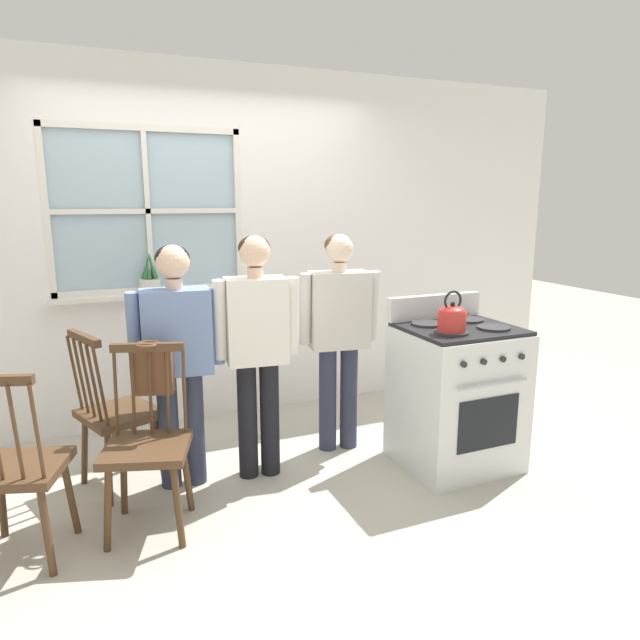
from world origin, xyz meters
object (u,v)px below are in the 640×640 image
at_px(person_elderly_left, 177,345).
at_px(person_teen_center, 257,337).
at_px(chair_near_wall, 16,471).
at_px(potted_plant, 150,280).
at_px(person_adult_right, 339,324).
at_px(chair_by_window, 148,447).
at_px(chair_center_cluster, 116,415).
at_px(kettle, 452,317).
at_px(stove, 456,394).
at_px(handbag, 152,369).

xyz_separation_m(person_elderly_left, person_teen_center, (0.46, -0.07, 0.02)).
distance_m(chair_near_wall, potted_plant, 1.78).
xyz_separation_m(person_adult_right, potted_plant, (-1.11, 0.89, 0.24)).
distance_m(chair_by_window, person_adult_right, 1.49).
distance_m(chair_center_cluster, person_elderly_left, 0.57).
bearing_deg(potted_plant, chair_by_window, -98.96).
height_order(kettle, potted_plant, potted_plant).
distance_m(chair_center_cluster, person_teen_center, 0.96).
bearing_deg(stove, chair_center_cluster, 165.42).
xyz_separation_m(chair_near_wall, potted_plant, (0.83, 1.43, 0.68)).
distance_m(chair_near_wall, handbag, 0.80).
bearing_deg(person_elderly_left, potted_plant, 96.20).
distance_m(person_adult_right, stove, 0.89).
bearing_deg(person_teen_center, potted_plant, 121.56).
bearing_deg(potted_plant, person_adult_right, -38.63).
bearing_deg(stove, chair_near_wall, -179.27).
relative_size(chair_near_wall, handbag, 3.18).
relative_size(chair_by_window, kettle, 3.96).
bearing_deg(person_adult_right, person_elderly_left, -166.01).
bearing_deg(stove, chair_by_window, -179.89).
height_order(chair_by_window, person_elderly_left, person_elderly_left).
bearing_deg(handbag, stove, -6.71).
xyz_separation_m(person_elderly_left, person_adult_right, (1.09, 0.10, 0.01)).
distance_m(chair_by_window, stove, 1.94).
xyz_separation_m(person_elderly_left, potted_plant, (-0.02, 0.99, 0.25)).
bearing_deg(chair_near_wall, person_elderly_left, -134.27).
xyz_separation_m(chair_by_window, chair_center_cluster, (-0.12, 0.54, 0.00)).
xyz_separation_m(person_elderly_left, handbag, (-0.17, -0.19, -0.07)).
xyz_separation_m(person_teen_center, stove, (1.23, -0.34, -0.42)).
xyz_separation_m(person_teen_center, kettle, (1.07, -0.47, 0.13)).
bearing_deg(chair_by_window, handbag, 90.00).
relative_size(chair_center_cluster, handbag, 3.18).
xyz_separation_m(kettle, handbag, (-1.71, 0.35, -0.22)).
bearing_deg(chair_center_cluster, chair_by_window, 171.69).
height_order(person_teen_center, kettle, person_teen_center).
distance_m(chair_near_wall, person_adult_right, 2.06).
xyz_separation_m(chair_center_cluster, stove, (2.06, -0.53, 0.02)).
bearing_deg(chair_center_cluster, kettle, -130.20).
bearing_deg(stove, handbag, 173.29).
bearing_deg(person_elderly_left, person_teen_center, -3.00).
relative_size(person_elderly_left, handbag, 4.77).
distance_m(chair_by_window, handbag, 0.42).
bearing_deg(chair_near_wall, chair_by_window, -159.05).
bearing_deg(potted_plant, handbag, -97.17).
bearing_deg(chair_near_wall, person_adult_right, -146.10).
bearing_deg(stove, potted_plant, 140.84).
bearing_deg(kettle, handbag, 168.38).
distance_m(chair_center_cluster, potted_plant, 1.15).
bearing_deg(stove, kettle, -140.15).
height_order(chair_center_cluster, person_adult_right, person_adult_right).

